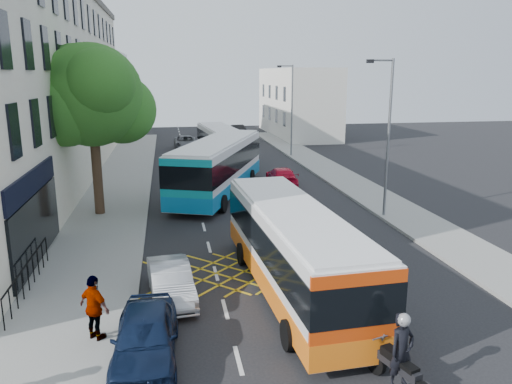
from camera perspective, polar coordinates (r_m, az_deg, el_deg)
name	(u,v)px	position (r m, az deg, el deg)	size (l,w,h in m)	color
ground	(353,349)	(14.72, 11.00, -17.19)	(120.00, 120.00, 0.00)	black
pavement_left	(100,214)	(27.98, -17.37, -2.45)	(5.00, 70.00, 0.15)	gray
pavement_right	(381,201)	(30.36, 14.12, -1.01)	(3.00, 70.00, 0.15)	gray
terrace_main	(25,84)	(37.38, -24.89, 11.18)	(8.30, 45.00, 13.50)	beige
terrace_far	(91,93)	(67.41, -18.34, 10.70)	(8.00, 20.00, 10.00)	silver
building_right	(297,102)	(61.90, 4.71, 10.21)	(6.00, 18.00, 8.00)	silver
street_tree	(91,96)	(26.98, -18.33, 10.34)	(6.30, 5.70, 8.80)	#382619
lamp_near	(387,130)	(26.33, 14.74, 6.85)	(1.45, 0.15, 8.00)	slate
lamp_far	(291,106)	(45.20, 4.00, 9.83)	(1.45, 0.15, 8.00)	slate
railings	(28,275)	(18.95, -24.61, -8.61)	(0.08, 5.60, 1.14)	black
bus_near	(293,249)	(17.20, 4.29, -6.49)	(3.04, 10.82, 3.01)	silver
bus_mid	(218,166)	(31.12, -4.34, 2.96)	(7.11, 12.32, 3.42)	silver
bus_far	(221,144)	(42.84, -3.98, 5.51)	(3.44, 10.65, 2.94)	silver
motorbike	(400,355)	(12.82, 16.18, -17.48)	(0.89, 2.24, 2.04)	black
parked_car_blue	(145,336)	(13.94, -12.52, -15.81)	(1.66, 4.12, 1.40)	#0D1934
parked_car_silver	(171,281)	(17.25, -9.72, -10.04)	(1.32, 3.78, 1.24)	#A2A5AA
red_hatchback	(282,177)	(33.78, 2.96, 1.78)	(1.74, 4.28, 1.24)	red
distant_car_grey	(186,143)	(50.60, -8.04, 5.62)	(2.21, 4.80, 1.33)	#46494F
distant_car_silver	(237,138)	(53.38, -2.24, 6.23)	(1.77, 4.41, 1.50)	#9EA1A5
distant_car_dark	(237,130)	(61.82, -2.20, 7.13)	(1.37, 3.93, 1.30)	black
pedestrian_far	(95,308)	(14.89, -17.96, -12.48)	(1.11, 0.46, 1.89)	gray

